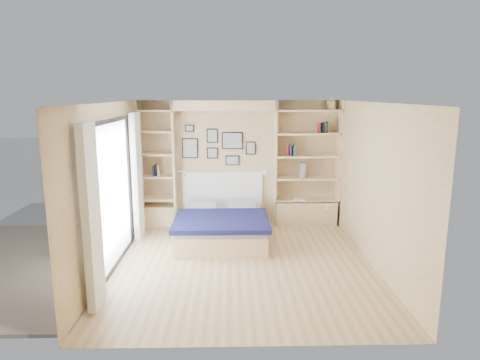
{
  "coord_description": "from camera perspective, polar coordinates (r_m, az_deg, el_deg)",
  "views": [
    {
      "loc": [
        -0.19,
        -6.33,
        2.63
      ],
      "look_at": [
        -0.03,
        0.9,
        1.16
      ],
      "focal_mm": 32.0,
      "sensor_mm": 36.0,
      "label": 1
    }
  ],
  "objects": [
    {
      "name": "ground",
      "position": [
        6.85,
        0.4,
        -11.09
      ],
      "size": [
        4.5,
        4.5,
        0.0
      ],
      "primitive_type": "plane",
      "color": "tan",
      "rests_on": "ground"
    },
    {
      "name": "room_shell",
      "position": [
        8.0,
        -2.68,
        0.28
      ],
      "size": [
        4.5,
        4.5,
        4.5
      ],
      "color": "#D5B67D",
      "rests_on": "ground"
    },
    {
      "name": "bed",
      "position": [
        7.86,
        -2.44,
        -6.03
      ],
      "size": [
        1.64,
        2.09,
        1.07
      ],
      "color": "#E4BE8B",
      "rests_on": "ground"
    },
    {
      "name": "photo_gallery",
      "position": [
        8.61,
        -3.04,
        4.63
      ],
      "size": [
        1.48,
        0.02,
        0.82
      ],
      "color": "black",
      "rests_on": "ground"
    },
    {
      "name": "reading_lamps",
      "position": [
        8.47,
        -2.02,
        1.07
      ],
      "size": [
        1.92,
        0.12,
        0.15
      ],
      "color": "silver",
      "rests_on": "ground"
    },
    {
      "name": "deck_chair",
      "position": [
        7.87,
        -20.67,
        -5.69
      ],
      "size": [
        0.58,
        0.89,
        0.85
      ],
      "rotation": [
        0.0,
        0.0,
        -0.08
      ],
      "color": "tan",
      "rests_on": "ground"
    },
    {
      "name": "deck",
      "position": [
        7.65,
        -28.13,
        -10.04
      ],
      "size": [
        3.2,
        4.0,
        0.05
      ],
      "primitive_type": "cube",
      "color": "#756456",
      "rests_on": "ground"
    },
    {
      "name": "shelf_decor",
      "position": [
        8.54,
        7.05,
        4.96
      ],
      "size": [
        3.6,
        0.23,
        2.03
      ],
      "color": "#A51E1E",
      "rests_on": "ground"
    }
  ]
}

